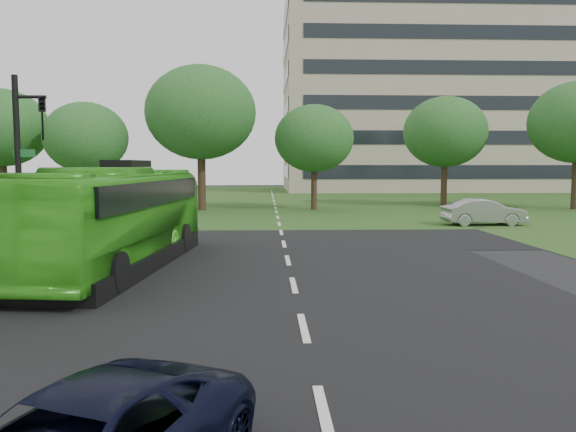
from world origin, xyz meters
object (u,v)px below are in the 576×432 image
object	(u,v)px
tree_park_b	(201,113)
tree_park_f	(1,128)
tree_park_a	(86,138)
bus	(116,218)
sedan	(484,212)
traffic_light	(25,165)
office_building	(436,96)
tree_park_c	(314,139)
tree_park_d	(445,132)

from	to	relation	value
tree_park_b	tree_park_f	distance (m)	14.39
tree_park_a	bus	size ratio (longest dim) A/B	0.66
sedan	traffic_light	distance (m)	23.68
tree_park_a	sedan	world-z (taller)	tree_park_a
office_building	tree_park_b	xyz separation A→B (m)	(-27.36, -33.81, -5.47)
traffic_light	tree_park_c	bearing A→B (deg)	44.80
sedan	traffic_light	size ratio (longest dim) A/B	0.79
tree_park_f	sedan	world-z (taller)	tree_park_f
office_building	tree_park_d	xyz separation A→B (m)	(-8.42, -30.50, -6.61)
tree_park_c	sedan	world-z (taller)	tree_park_c
office_building	tree_park_c	bearing A→B (deg)	-119.47
tree_park_b	traffic_light	world-z (taller)	tree_park_b
tree_park_f	bus	distance (m)	27.96
sedan	tree_park_f	bearing A→B (deg)	67.84
tree_park_b	tree_park_c	size ratio (longest dim) A/B	1.36
tree_park_d	sedan	world-z (taller)	tree_park_d
traffic_light	tree_park_d	bearing A→B (deg)	30.54
tree_park_a	tree_park_d	distance (m)	27.13
tree_park_a	tree_park_b	distance (m)	8.12
tree_park_b	tree_park_f	world-z (taller)	tree_park_b
tree_park_d	tree_park_f	distance (m)	33.40
office_building	tree_park_f	bearing A→B (deg)	-141.32
tree_park_d	traffic_light	bearing A→B (deg)	-124.91
tree_park_a	bus	bearing A→B (deg)	-70.59
traffic_light	tree_park_f	bearing A→B (deg)	91.03
office_building	tree_park_b	bearing A→B (deg)	-128.98
tree_park_d	bus	xyz separation A→B (m)	(-19.03, -26.55, -4.30)
tree_park_c	bus	size ratio (longest dim) A/B	0.67
office_building	tree_park_d	size ratio (longest dim) A/B	4.61
office_building	tree_park_f	size ratio (longest dim) A/B	4.58
tree_park_b	tree_park_d	bearing A→B (deg)	9.91
tree_park_b	tree_park_c	distance (m)	8.40
tree_park_c	sedan	distance (m)	14.54
bus	traffic_light	world-z (taller)	traffic_light
sedan	tree_park_d	bearing A→B (deg)	-11.10
office_building	tree_park_f	distance (m)	53.82
tree_park_f	traffic_light	xyz separation A→B (m)	(12.72, -26.58, -2.68)
tree_park_d	sedan	xyz separation A→B (m)	(-2.42, -14.46, -5.17)
tree_park_a	tree_park_f	size ratio (longest dim) A/B	0.87
tree_park_a	office_building	bearing A→B (deg)	45.18
tree_park_d	tree_park_f	world-z (taller)	tree_park_f
tree_park_d	sedan	distance (m)	15.54
tree_park_a	traffic_light	distance (m)	25.45
tree_park_b	traffic_light	bearing A→B (deg)	-93.56
bus	sedan	bearing A→B (deg)	42.02
office_building	tree_park_b	distance (m)	43.83
tree_park_c	office_building	bearing A→B (deg)	60.53
office_building	bus	size ratio (longest dim) A/B	3.50
tree_park_b	bus	bearing A→B (deg)	-90.25
tree_park_b	tree_park_c	xyz separation A→B (m)	(8.20, -0.10, -1.84)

